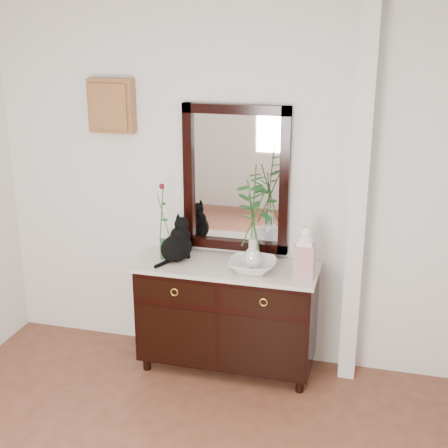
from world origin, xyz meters
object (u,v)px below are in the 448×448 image
(sideboard, at_px, (227,311))
(ginger_jar, at_px, (305,251))
(cat, at_px, (176,239))
(lotus_bowl, at_px, (252,265))

(sideboard, relative_size, ginger_jar, 3.53)
(cat, distance_m, ginger_jar, 0.96)
(sideboard, distance_m, cat, 0.67)
(lotus_bowl, xyz_separation_m, ginger_jar, (0.37, -0.00, 0.15))
(cat, bearing_deg, lotus_bowl, 17.23)
(sideboard, bearing_deg, ginger_jar, -6.29)
(sideboard, distance_m, lotus_bowl, 0.47)
(cat, height_order, lotus_bowl, cat)
(cat, xyz_separation_m, ginger_jar, (0.96, -0.06, 0.02))
(ginger_jar, bearing_deg, cat, 176.68)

